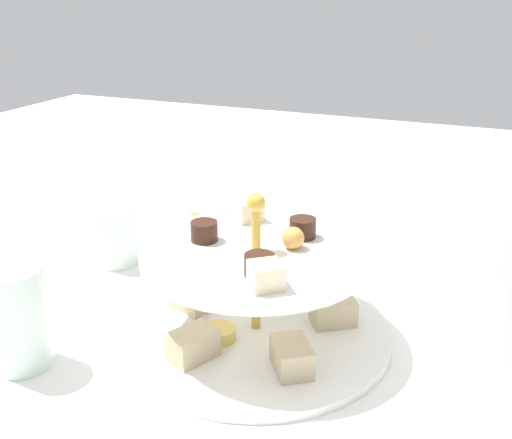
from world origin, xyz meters
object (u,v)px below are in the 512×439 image
Objects in this scene: butter_knife_right at (364,237)px; water_glass_mid_back at (18,318)px; water_glass_short_left at (116,236)px; tiered_serving_stand at (256,299)px; teacup_with_saucer at (209,223)px.

water_glass_mid_back reaches higher than butter_knife_right.
water_glass_short_left is 0.48× the size of butter_knife_right.
water_glass_mid_back is at bearing 63.83° from butter_knife_right.
tiered_serving_stand is at bearing 68.49° from water_glass_short_left.
water_glass_short_left reaches higher than teacup_with_saucer.
butter_knife_right is (-0.09, 0.22, -0.02)m from teacup_with_saucer.
tiered_serving_stand reaches higher than water_glass_short_left.
water_glass_short_left is 0.74× the size of water_glass_mid_back.
tiered_serving_stand is at bearing 37.47° from teacup_with_saucer.
teacup_with_saucer reaches higher than butter_knife_right.
water_glass_short_left is at bearing -111.51° from tiered_serving_stand.
butter_knife_right is 1.55× the size of water_glass_mid_back.
tiered_serving_stand reaches higher than water_glass_mid_back.
water_glass_short_left is at bearing -31.96° from teacup_with_saucer.
tiered_serving_stand is 2.76× the size of water_glass_mid_back.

